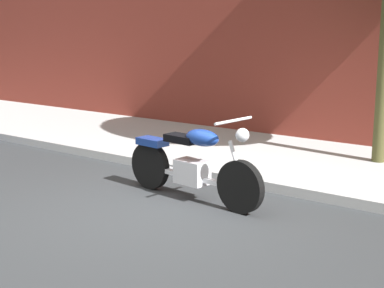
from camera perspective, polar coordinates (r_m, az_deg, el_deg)
ground_plane at (r=7.23m, az=-3.32°, el=-6.69°), size 60.00×60.00×0.00m
sidewalk at (r=9.76m, az=8.69°, el=-1.50°), size 23.02×3.26×0.14m
motorcycle at (r=7.53m, az=0.01°, el=-2.06°), size 2.29×0.70×1.17m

